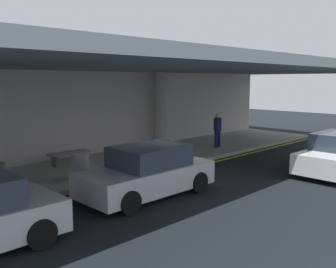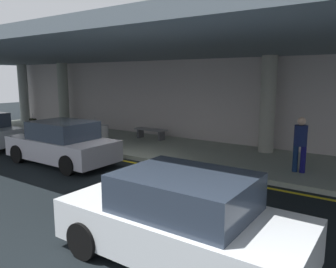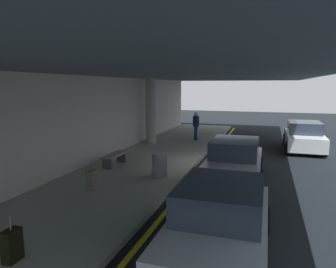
# 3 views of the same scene
# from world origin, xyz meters

# --- Properties ---
(ground_plane) EXTENTS (60.00, 60.00, 0.00)m
(ground_plane) POSITION_xyz_m (0.00, 0.00, 0.00)
(ground_plane) COLOR black
(sidewalk) EXTENTS (26.00, 4.20, 0.15)m
(sidewalk) POSITION_xyz_m (0.00, 3.10, 0.07)
(sidewalk) COLOR #979F92
(sidewalk) RESTS_ON ground
(lane_stripe_yellow) EXTENTS (26.00, 0.14, 0.01)m
(lane_stripe_yellow) POSITION_xyz_m (0.00, 0.72, 0.00)
(lane_stripe_yellow) COLOR yellow
(lane_stripe_yellow) RESTS_ON ground
(support_column_far_left) EXTENTS (0.59, 0.59, 3.65)m
(support_column_far_left) POSITION_xyz_m (-12.00, 4.51, 1.97)
(support_column_far_left) COLOR #959B95
(support_column_far_left) RESTS_ON sidewalk
(support_column_left_mid) EXTENTS (0.59, 0.59, 3.65)m
(support_column_left_mid) POSITION_xyz_m (-8.00, 4.51, 1.97)
(support_column_left_mid) COLOR #959C8F
(support_column_left_mid) RESTS_ON sidewalk
(support_column_center) EXTENTS (0.59, 0.59, 3.65)m
(support_column_center) POSITION_xyz_m (4.00, 4.51, 1.97)
(support_column_center) COLOR #9B9A8E
(support_column_center) RESTS_ON sidewalk
(ceiling_overhang) EXTENTS (28.00, 13.20, 0.30)m
(ceiling_overhang) POSITION_xyz_m (0.00, 2.60, 3.95)
(ceiling_overhang) COLOR slate
(ceiling_overhang) RESTS_ON support_column_far_left
(terminal_back_wall) EXTENTS (26.00, 0.30, 3.80)m
(terminal_back_wall) POSITION_xyz_m (0.00, 5.35, 1.90)
(terminal_back_wall) COLOR #BBB1AE
(terminal_back_wall) RESTS_ON ground
(car_white) EXTENTS (4.10, 1.92, 1.50)m
(car_white) POSITION_xyz_m (5.32, -3.70, 0.71)
(car_white) COLOR white
(car_white) RESTS_ON ground
(car_silver_no2) EXTENTS (4.10, 1.92, 1.50)m
(car_silver_no2) POSITION_xyz_m (-1.47, -0.74, 0.71)
(car_silver_no2) COLOR #B9B7C3
(car_silver_no2) RESTS_ON ground
(traveler_with_luggage) EXTENTS (0.38, 0.38, 1.68)m
(traveler_with_luggage) POSITION_xyz_m (5.76, 2.28, 1.11)
(traveler_with_luggage) COLOR #0D2045
(traveler_with_luggage) RESTS_ON sidewalk
(suitcase_upright_primary) EXTENTS (0.36, 0.22, 0.90)m
(suitcase_upright_primary) POSITION_xyz_m (-4.22, 3.38, 0.46)
(suitcase_upright_primary) COLOR #605F54
(suitcase_upright_primary) RESTS_ON sidewalk
(suitcase_upright_secondary) EXTENTS (0.36, 0.22, 0.90)m
(suitcase_upright_secondary) POSITION_xyz_m (-8.28, 2.62, 0.46)
(suitcase_upright_secondary) COLOR black
(suitcase_upright_secondary) RESTS_ON sidewalk
(bench_metal) EXTENTS (1.60, 0.50, 0.48)m
(bench_metal) POSITION_xyz_m (-1.30, 4.09, 0.50)
(bench_metal) COLOR slate
(bench_metal) RESTS_ON sidewalk
(trash_bin_steel) EXTENTS (0.56, 0.56, 0.85)m
(trash_bin_steel) POSITION_xyz_m (-2.17, 1.83, 0.57)
(trash_bin_steel) COLOR gray
(trash_bin_steel) RESTS_ON sidewalk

